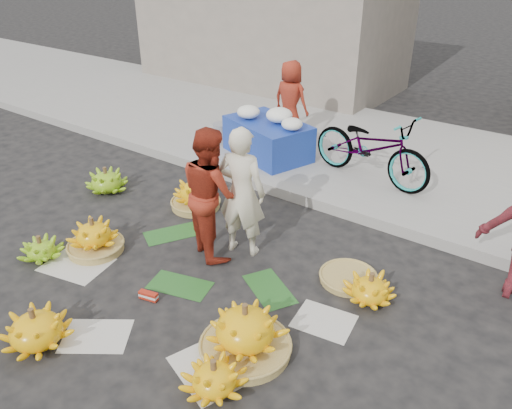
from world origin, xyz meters
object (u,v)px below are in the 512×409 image
Objects in this scene: vendor_cream at (242,192)px; banana_bunch_0 at (94,237)px; banana_bunch_4 at (245,331)px; bicycle at (371,147)px; flower_table at (268,136)px.

banana_bunch_0 is at bearing 21.43° from vendor_cream.
banana_bunch_4 is 3.77m from bicycle.
bicycle is (0.46, 2.43, -0.14)m from vendor_cream.
vendor_cream reaches higher than flower_table.
banana_bunch_4 is 4.22m from flower_table.
flower_table is 1.70m from bicycle.
flower_table reaches higher than banana_bunch_4.
bicycle reaches higher than banana_bunch_0.
banana_bunch_0 is 1.80m from vendor_cream.
flower_table reaches higher than banana_bunch_0.
banana_bunch_0 is 0.34× the size of bicycle.
banana_bunch_0 is 3.33m from flower_table.
flower_table is 0.83× the size of bicycle.
banana_bunch_4 is (2.38, -0.27, 0.05)m from banana_bunch_0.
banana_bunch_0 is at bearing -73.69° from flower_table.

